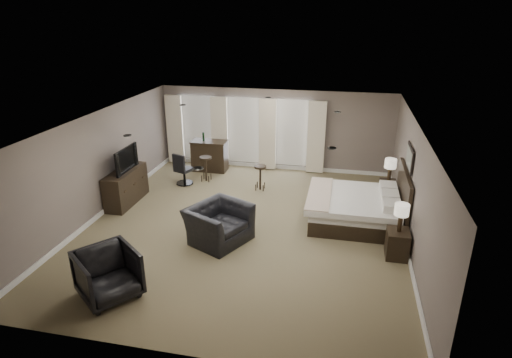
% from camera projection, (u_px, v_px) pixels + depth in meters
% --- Properties ---
extents(room, '(7.60, 8.60, 2.64)m').
position_uv_depth(room, '(244.00, 177.00, 9.90)').
color(room, '#6D6245').
rests_on(room, ground).
extents(window_bay, '(5.25, 0.20, 2.30)m').
position_uv_depth(window_bay, '(244.00, 132.00, 13.87)').
color(window_bay, silver).
rests_on(window_bay, room).
extents(bed, '(2.22, 2.12, 1.41)m').
position_uv_depth(bed, '(355.00, 196.00, 10.36)').
color(bed, silver).
rests_on(bed, ground).
extents(nightstand_near, '(0.45, 0.55, 0.60)m').
position_uv_depth(nightstand_near, '(397.00, 244.00, 9.01)').
color(nightstand_near, black).
rests_on(nightstand_near, ground).
extents(nightstand_far, '(0.43, 0.53, 0.58)m').
position_uv_depth(nightstand_far, '(387.00, 191.00, 11.66)').
color(nightstand_far, black).
rests_on(nightstand_far, ground).
extents(lamp_near, '(0.30, 0.30, 0.62)m').
position_uv_depth(lamp_near, '(401.00, 218.00, 8.79)').
color(lamp_near, beige).
rests_on(lamp_near, nightstand_near).
extents(lamp_far, '(0.31, 0.31, 0.64)m').
position_uv_depth(lamp_far, '(390.00, 170.00, 11.43)').
color(lamp_far, beige).
rests_on(lamp_far, nightstand_far).
extents(wall_art, '(0.04, 0.96, 0.56)m').
position_uv_depth(wall_art, '(409.00, 158.00, 9.76)').
color(wall_art, slate).
rests_on(wall_art, room).
extents(dresser, '(0.51, 1.59, 0.93)m').
position_uv_depth(dresser, '(126.00, 187.00, 11.52)').
color(dresser, black).
rests_on(dresser, ground).
extents(tv, '(0.64, 1.12, 0.15)m').
position_uv_depth(tv, '(124.00, 168.00, 11.32)').
color(tv, black).
rests_on(tv, dresser).
extents(armchair_near, '(1.33, 1.53, 1.13)m').
position_uv_depth(armchair_near, '(219.00, 218.00, 9.54)').
color(armchair_near, black).
rests_on(armchair_near, ground).
extents(armchair_far, '(1.33, 1.34, 1.01)m').
position_uv_depth(armchair_far, '(108.00, 272.00, 7.67)').
color(armchair_far, black).
rests_on(armchair_far, ground).
extents(bar_counter, '(1.15, 0.60, 1.00)m').
position_uv_depth(bar_counter, '(210.00, 156.00, 13.85)').
color(bar_counter, black).
rests_on(bar_counter, ground).
extents(bar_stool_left, '(0.48, 0.48, 0.77)m').
position_uv_depth(bar_stool_left, '(206.00, 169.00, 13.03)').
color(bar_stool_left, black).
rests_on(bar_stool_left, ground).
extents(bar_stool_right, '(0.44, 0.44, 0.73)m').
position_uv_depth(bar_stool_right, '(260.00, 178.00, 12.39)').
color(bar_stool_right, black).
rests_on(bar_stool_right, ground).
extents(desk_chair, '(0.64, 0.64, 0.98)m').
position_uv_depth(desk_chair, '(184.00, 169.00, 12.74)').
color(desk_chair, black).
rests_on(desk_chair, ground).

